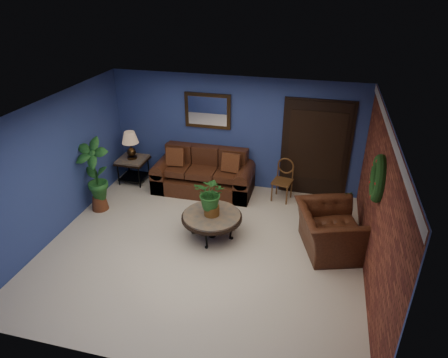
% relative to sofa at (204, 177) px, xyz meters
% --- Properties ---
extents(floor, '(5.50, 5.50, 0.00)m').
position_rel_sofa_xyz_m(floor, '(0.59, -2.08, -0.32)').
color(floor, beige).
rests_on(floor, ground).
extents(wall_back, '(5.50, 0.04, 2.50)m').
position_rel_sofa_xyz_m(wall_back, '(0.59, 0.42, 0.93)').
color(wall_back, navy).
rests_on(wall_back, ground).
extents(wall_left, '(0.04, 5.00, 2.50)m').
position_rel_sofa_xyz_m(wall_left, '(-2.16, -2.08, 0.93)').
color(wall_left, navy).
rests_on(wall_left, ground).
extents(wall_right_brick, '(0.04, 5.00, 2.50)m').
position_rel_sofa_xyz_m(wall_right_brick, '(3.34, -2.08, 0.93)').
color(wall_right_brick, brown).
rests_on(wall_right_brick, ground).
extents(ceiling, '(5.50, 5.00, 0.02)m').
position_rel_sofa_xyz_m(ceiling, '(0.59, -2.08, 2.18)').
color(ceiling, white).
rests_on(ceiling, wall_back).
extents(crown_molding, '(0.03, 5.00, 0.14)m').
position_rel_sofa_xyz_m(crown_molding, '(3.31, -2.08, 2.11)').
color(crown_molding, white).
rests_on(crown_molding, wall_right_brick).
extents(wall_mirror, '(1.02, 0.06, 0.77)m').
position_rel_sofa_xyz_m(wall_mirror, '(-0.01, 0.38, 1.40)').
color(wall_mirror, '#402A15').
rests_on(wall_mirror, wall_back).
extents(closet_door, '(1.44, 0.06, 2.18)m').
position_rel_sofa_xyz_m(closet_door, '(2.34, 0.39, 0.73)').
color(closet_door, black).
rests_on(closet_door, wall_back).
extents(wreath, '(0.16, 0.72, 0.72)m').
position_rel_sofa_xyz_m(wreath, '(3.28, -2.03, 1.38)').
color(wreath, black).
rests_on(wreath, wall_right_brick).
extents(sofa, '(2.16, 0.93, 0.97)m').
position_rel_sofa_xyz_m(sofa, '(0.00, 0.00, 0.00)').
color(sofa, '#4A2515').
rests_on(sofa, ground).
extents(coffee_table, '(1.11, 1.11, 0.47)m').
position_rel_sofa_xyz_m(coffee_table, '(0.65, -1.71, 0.10)').
color(coffee_table, '#4E4A45').
rests_on(coffee_table, ground).
extents(end_table, '(0.65, 0.65, 0.59)m').
position_rel_sofa_xyz_m(end_table, '(-1.71, -0.03, 0.13)').
color(end_table, '#4E4A45').
rests_on(end_table, ground).
extents(table_lamp, '(0.37, 0.37, 0.62)m').
position_rel_sofa_xyz_m(table_lamp, '(-1.71, -0.03, 0.67)').
color(table_lamp, '#402A15').
rests_on(table_lamp, end_table).
extents(side_chair, '(0.45, 0.45, 0.91)m').
position_rel_sofa_xyz_m(side_chair, '(1.75, 0.03, 0.19)').
color(side_chair, brown).
rests_on(side_chair, ground).
extents(armchair, '(1.38, 1.48, 0.79)m').
position_rel_sofa_xyz_m(armchair, '(2.74, -1.57, 0.07)').
color(armchair, '#4A2515').
rests_on(armchair, ground).
extents(coffee_plant, '(0.63, 0.56, 0.76)m').
position_rel_sofa_xyz_m(coffee_plant, '(0.65, -1.71, 0.57)').
color(coffee_plant, brown).
rests_on(coffee_plant, coffee_table).
extents(floor_plant, '(0.38, 0.31, 0.81)m').
position_rel_sofa_xyz_m(floor_plant, '(2.94, -0.80, 0.10)').
color(floor_plant, brown).
rests_on(floor_plant, ground).
extents(tall_plant, '(0.69, 0.47, 1.54)m').
position_rel_sofa_xyz_m(tall_plant, '(-1.86, -1.34, 0.52)').
color(tall_plant, maroon).
rests_on(tall_plant, ground).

